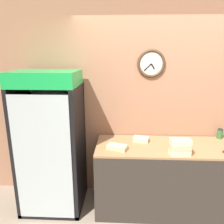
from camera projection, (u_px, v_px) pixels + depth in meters
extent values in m
cube|color=#AD7A5B|center=(166.00, 104.00, 3.03)|extent=(5.20, 0.06, 2.70)
torus|color=#4C3823|center=(151.00, 64.00, 2.85)|extent=(0.37, 0.04, 0.37)
cylinder|color=silver|center=(151.00, 64.00, 2.85)|extent=(0.30, 0.01, 0.30)
cube|color=black|center=(153.00, 66.00, 2.85)|extent=(0.05, 0.01, 0.07)
cube|color=black|center=(148.00, 67.00, 2.86)|extent=(0.10, 0.01, 0.10)
cube|color=#332D28|center=(167.00, 178.00, 2.89)|extent=(1.86, 0.68, 0.87)
cube|color=#9E754C|center=(169.00, 146.00, 2.77)|extent=(1.86, 0.68, 0.02)
cube|color=black|center=(59.00, 139.00, 3.17)|extent=(0.78, 0.04, 1.65)
cube|color=black|center=(25.00, 148.00, 2.88)|extent=(0.05, 0.68, 1.65)
cube|color=black|center=(79.00, 149.00, 2.84)|extent=(0.05, 0.68, 1.65)
cube|color=black|center=(56.00, 201.00, 3.07)|extent=(0.78, 0.68, 0.05)
cube|color=white|center=(58.00, 140.00, 3.14)|extent=(0.68, 0.02, 1.55)
cube|color=silver|center=(43.00, 161.00, 2.53)|extent=(0.68, 0.01, 1.55)
cube|color=green|center=(46.00, 78.00, 2.59)|extent=(0.78, 0.61, 0.18)
cube|color=silver|center=(53.00, 173.00, 2.93)|extent=(0.66, 0.56, 0.01)
cube|color=silver|center=(51.00, 148.00, 2.84)|extent=(0.66, 0.56, 0.01)
cube|color=silver|center=(49.00, 121.00, 2.74)|extent=(0.66, 0.56, 0.01)
cylinder|color=#B2231E|center=(24.00, 150.00, 2.60)|extent=(0.06, 0.06, 0.14)
cylinder|color=#B2231E|center=(23.00, 143.00, 2.58)|extent=(0.02, 0.02, 0.06)
cylinder|color=#5B2D19|center=(32.00, 176.00, 2.70)|extent=(0.08, 0.08, 0.18)
cylinder|color=#5B2D19|center=(31.00, 167.00, 2.66)|extent=(0.03, 0.03, 0.08)
cylinder|color=#B2BCCC|center=(63.00, 150.00, 2.58)|extent=(0.07, 0.07, 0.16)
cylinder|color=#B2BCCC|center=(62.00, 141.00, 2.55)|extent=(0.03, 0.03, 0.07)
cylinder|color=gold|center=(55.00, 120.00, 2.49)|extent=(0.07, 0.07, 0.18)
cylinder|color=gold|center=(54.00, 109.00, 2.45)|extent=(0.03, 0.03, 0.08)
cylinder|color=#5B2D19|center=(40.00, 178.00, 2.69)|extent=(0.07, 0.07, 0.14)
cylinder|color=#5B2D19|center=(39.00, 170.00, 2.67)|extent=(0.03, 0.03, 0.06)
cylinder|color=#B2231E|center=(33.00, 151.00, 2.60)|extent=(0.06, 0.06, 0.12)
cylinder|color=#B2231E|center=(33.00, 145.00, 2.58)|extent=(0.02, 0.02, 0.05)
cylinder|color=#72337F|center=(65.00, 179.00, 2.68)|extent=(0.07, 0.07, 0.11)
cylinder|color=#72337F|center=(65.00, 174.00, 2.66)|extent=(0.03, 0.03, 0.05)
cube|color=beige|center=(180.00, 152.00, 2.51)|extent=(0.24, 0.14, 0.06)
cube|color=beige|center=(180.00, 147.00, 2.49)|extent=(0.24, 0.14, 0.06)
cube|color=beige|center=(181.00, 142.00, 2.47)|extent=(0.24, 0.13, 0.06)
cube|color=beige|center=(141.00, 139.00, 2.89)|extent=(0.22, 0.16, 0.06)
cube|color=beige|center=(117.00, 147.00, 2.65)|extent=(0.27, 0.20, 0.05)
cylinder|color=#336B38|center=(220.00, 134.00, 2.99)|extent=(0.07, 0.07, 0.12)
cylinder|color=#262628|center=(220.00, 129.00, 2.97)|extent=(0.07, 0.07, 0.01)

